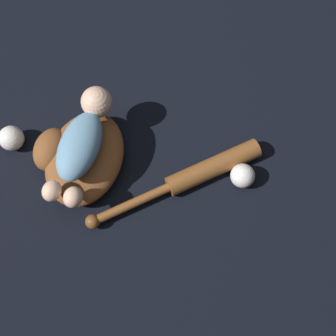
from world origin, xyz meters
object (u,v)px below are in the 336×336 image
Objects in this scene: baseball_glove at (79,157)px; baseball_spare at (11,138)px; baseball at (243,176)px; baby_figure at (82,140)px; baseball_bat at (196,175)px.

baseball_glove reaches higher than baseball_spare.
baseball_spare is at bearing 103.15° from baseball.
baseball_glove is at bearing -83.81° from baseball_spare.
baseball_glove is at bearing 145.16° from baby_figure.
baseball_spare is at bearing 96.19° from baseball_glove.
baseball_spare reaches higher than baseball_bat.
baby_figure is 0.34m from baseball_bat.
baseball_bat is 0.14m from baseball.
baseball_glove is 0.92× the size of baby_figure.
baseball_bat is at bearing 111.26° from baseball.
baseball_glove is 0.48m from baseball.
baseball is 0.70m from baseball_spare.
baseball_bat is (0.06, -0.32, -0.10)m from baby_figure.
baseball_glove is at bearing 104.35° from baseball_bat.
baseball is at bearing -76.85° from baseball_spare.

